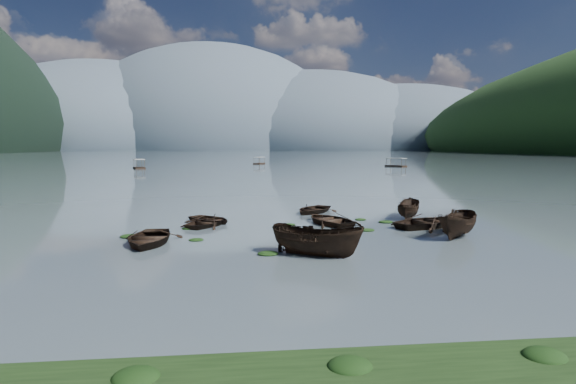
{
  "coord_description": "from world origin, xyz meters",
  "views": [
    {
      "loc": [
        -3.55,
        -22.1,
        5.44
      ],
      "look_at": [
        0.0,
        12.0,
        2.0
      ],
      "focal_mm": 28.0,
      "sensor_mm": 36.0,
      "label": 1
    }
  ],
  "objects": [
    {
      "name": "weed_clump_3",
      "position": [
        5.3,
        10.37,
        0.0
      ],
      "size": [
        0.84,
        0.71,
        0.19
      ],
      "primitive_type": "ellipsoid",
      "color": "black",
      "rests_on": "ground"
    },
    {
      "name": "pontoon_centre",
      "position": [
        2.23,
        123.62,
        0.0
      ],
      "size": [
        4.25,
        6.04,
        2.14
      ],
      "primitive_type": null,
      "rotation": [
        0.0,
        0.0,
        -0.38
      ],
      "color": "black",
      "rests_on": "ground"
    },
    {
      "name": "weed_clump_2",
      "position": [
        -2.25,
        0.23,
        0.0
      ],
      "size": [
        1.07,
        0.86,
        0.23
      ],
      "primitive_type": "ellipsoid",
      "color": "black",
      "rests_on": "ground"
    },
    {
      "name": "weed_clump_0",
      "position": [
        -10.33,
        5.47,
        0.0
      ],
      "size": [
        1.14,
        0.93,
        0.25
      ],
      "primitive_type": "ellipsoid",
      "color": "black",
      "rests_on": "ground"
    },
    {
      "name": "rowboat_5",
      "position": [
        9.5,
        3.55,
        0.0
      ],
      "size": [
        4.46,
        4.71,
        1.82
      ],
      "primitive_type": "imported",
      "rotation": [
        0.0,
        0.0,
        -0.73
      ],
      "color": "black",
      "rests_on": "ground"
    },
    {
      "name": "haze_mtn_a",
      "position": [
        -260.0,
        900.0,
        0.0
      ],
      "size": [
        520.0,
        520.0,
        280.0
      ],
      "primitive_type": "ellipsoid",
      "color": "#475666",
      "rests_on": "ground"
    },
    {
      "name": "weed_clump_7",
      "position": [
        6.79,
        9.01,
        0.0
      ],
      "size": [
        1.05,
        0.84,
        0.23
      ],
      "primitive_type": "ellipsoid",
      "color": "black",
      "rests_on": "ground"
    },
    {
      "name": "rowboat_3",
      "position": [
        2.67,
        9.04,
        0.0
      ],
      "size": [
        4.82,
        5.55,
        0.96
      ],
      "primitive_type": "imported",
      "rotation": [
        0.0,
        0.0,
        3.53
      ],
      "color": "black",
      "rests_on": "ground"
    },
    {
      "name": "weed_clump_5",
      "position": [
        -7.09,
        7.93,
        0.0
      ],
      "size": [
        0.9,
        0.72,
        0.19
      ],
      "primitive_type": "ellipsoid",
      "color": "black",
      "rests_on": "ground"
    },
    {
      "name": "weed_clump_4",
      "position": [
        4.56,
        6.07,
        0.0
      ],
      "size": [
        1.02,
        0.81,
        0.21
      ],
      "primitive_type": "ellipsoid",
      "color": "black",
      "rests_on": "ground"
    },
    {
      "name": "pontoon_left",
      "position": [
        -29.43,
        95.4,
        0.0
      ],
      "size": [
        4.25,
        6.4,
        2.27
      ],
      "primitive_type": null,
      "rotation": [
        0.0,
        0.0,
        0.33
      ],
      "color": "black",
      "rests_on": "ground"
    },
    {
      "name": "rowboat_0",
      "position": [
        -8.81,
        3.53,
        0.0
      ],
      "size": [
        3.52,
        4.88,
        1.0
      ],
      "primitive_type": "imported",
      "rotation": [
        0.0,
        0.0,
        -0.02
      ],
      "color": "black",
      "rests_on": "ground"
    },
    {
      "name": "rowboat_7",
      "position": [
        2.35,
        14.56,
        0.0
      ],
      "size": [
        5.11,
        5.38,
        0.91
      ],
      "primitive_type": "imported",
      "rotation": [
        0.0,
        0.0,
        5.65
      ],
      "color": "black",
      "rests_on": "ground"
    },
    {
      "name": "rowboat_2",
      "position": [
        0.16,
        -0.27,
        0.0
      ],
      "size": [
        5.14,
        4.02,
        1.88
      ],
      "primitive_type": "imported",
      "rotation": [
        0.0,
        0.0,
        1.05
      ],
      "color": "black",
      "rests_on": "ground"
    },
    {
      "name": "haze_mtn_c",
      "position": [
        140.0,
        900.0,
        0.0
      ],
      "size": [
        520.0,
        520.0,
        260.0
      ],
      "primitive_type": "ellipsoid",
      "color": "#475666",
      "rests_on": "ground"
    },
    {
      "name": "rowboat_4",
      "position": [
        9.08,
        7.05,
        0.0
      ],
      "size": [
        6.1,
        5.39,
        1.05
      ],
      "primitive_type": "imported",
      "rotation": [
        0.0,
        0.0,
        2.0
      ],
      "color": "black",
      "rests_on": "ground"
    },
    {
      "name": "weed_clump_6",
      "position": [
        -0.26,
        8.71,
        0.0
      ],
      "size": [
        0.89,
        0.74,
        0.18
      ],
      "primitive_type": "ellipsoid",
      "color": "black",
      "rests_on": "ground"
    },
    {
      "name": "rowboat_8",
      "position": [
        9.22,
        11.04,
        0.0
      ],
      "size": [
        3.3,
        4.35,
        1.59
      ],
      "primitive_type": "imported",
      "rotation": [
        0.0,
        0.0,
        2.65
      ],
      "color": "black",
      "rests_on": "ground"
    },
    {
      "name": "weed_clump_1",
      "position": [
        -6.22,
        4.12,
        0.0
      ],
      "size": [
        0.88,
        0.7,
        0.19
      ],
      "primitive_type": "ellipsoid",
      "color": "black",
      "rests_on": "ground"
    },
    {
      "name": "rowboat_6",
      "position": [
        -5.86,
        10.53,
        0.0
      ],
      "size": [
        4.62,
        4.67,
        0.79
      ],
      "primitive_type": "imported",
      "rotation": [
        0.0,
        0.0,
        0.75
      ],
      "color": "black",
      "rests_on": "ground"
    },
    {
      "name": "pontoon_right",
      "position": [
        39.52,
        99.74,
        0.0
      ],
      "size": [
        5.4,
        6.29,
        2.27
      ],
      "primitive_type": null,
      "rotation": [
        0.0,
        0.0,
        0.6
      ],
      "color": "black",
      "rests_on": "ground"
    },
    {
      "name": "haze_mtn_b",
      "position": [
        -60.0,
        900.0,
        0.0
      ],
      "size": [
        520.0,
        520.0,
        340.0
      ],
      "primitive_type": "ellipsoid",
      "color": "#475666",
      "rests_on": "ground"
    },
    {
      "name": "ground_plane",
      "position": [
        0.0,
        0.0,
        0.0
      ],
      "size": [
        2400.0,
        2400.0,
        0.0
      ],
      "primitive_type": "plane",
      "color": "#505E64"
    },
    {
      "name": "rowboat_1",
      "position": [
        -5.88,
        9.17,
        0.0
      ],
      "size": [
        4.49,
        4.91,
        0.83
      ],
      "primitive_type": "imported",
      "rotation": [
        0.0,
        0.0,
        2.62
      ],
      "color": "black",
      "rests_on": "ground"
    },
    {
      "name": "haze_mtn_d",
      "position": [
        320.0,
        900.0,
        0.0
      ],
      "size": [
        520.0,
        520.0,
        220.0
      ],
      "primitive_type": "ellipsoid",
      "color": "#475666",
      "rests_on": "ground"
    }
  ]
}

